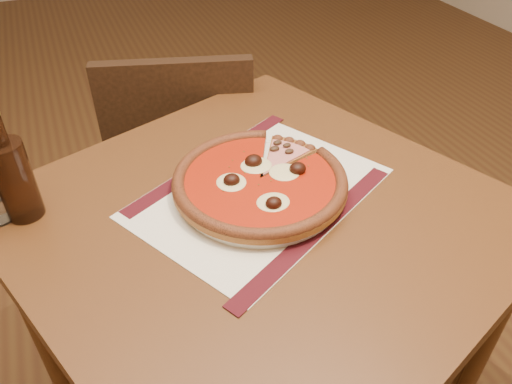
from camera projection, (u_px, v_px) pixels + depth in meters
table at (260, 252)px, 0.95m from camera, size 1.03×1.03×0.75m
chair_far at (184, 160)px, 1.49m from camera, size 0.49×0.49×0.84m
placemat at (260, 192)px, 0.93m from camera, size 0.54×0.49×0.00m
plate at (260, 188)px, 0.93m from camera, size 0.30×0.30×0.02m
pizza at (260, 180)px, 0.91m from camera, size 0.32×0.32×0.04m
ham_slice at (282, 153)px, 0.99m from camera, size 0.14×0.12×0.02m
bottle at (13, 176)px, 0.83m from camera, size 0.06×0.06×0.21m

